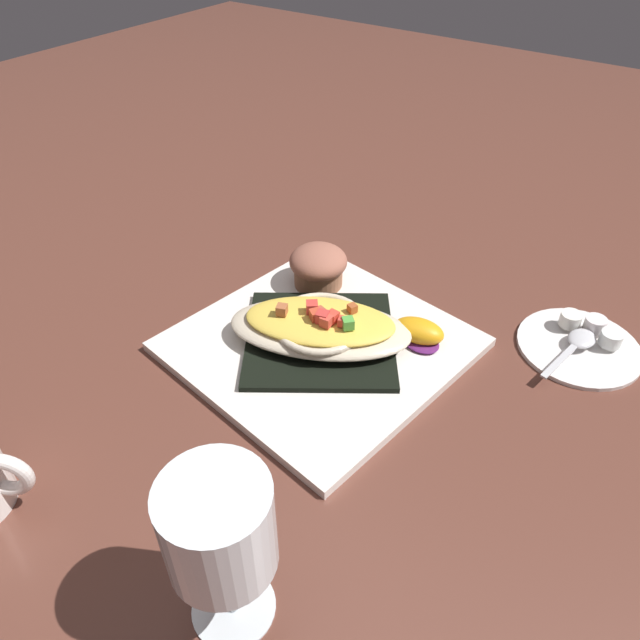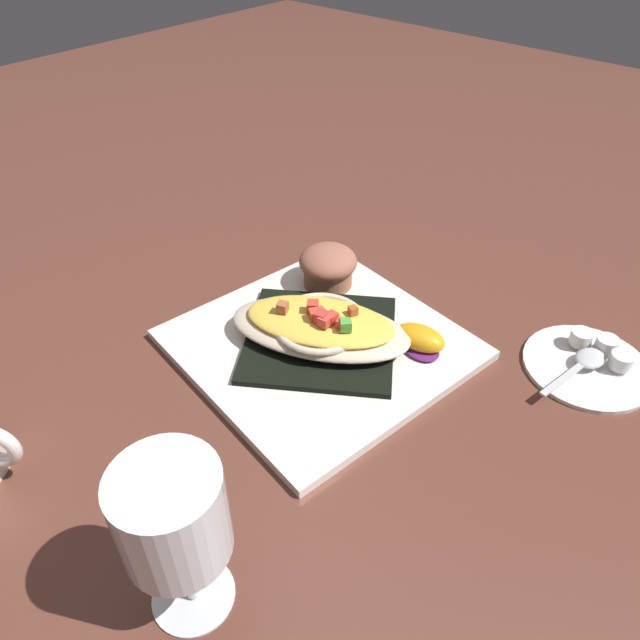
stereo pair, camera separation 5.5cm
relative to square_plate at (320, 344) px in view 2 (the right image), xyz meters
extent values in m
plane|color=brown|center=(0.00, 0.00, -0.01)|extent=(2.60, 2.60, 0.00)
cube|color=white|center=(0.00, 0.00, 0.00)|extent=(0.32, 0.32, 0.01)
cube|color=black|center=(0.00, 0.00, 0.01)|extent=(0.23, 0.23, 0.01)
ellipsoid|color=beige|center=(0.00, 0.00, 0.02)|extent=(0.23, 0.18, 0.02)
torus|color=beige|center=(0.00, 0.00, 0.03)|extent=(0.14, 0.14, 0.01)
ellipsoid|color=#EAC448|center=(0.00, 0.00, 0.03)|extent=(0.18, 0.15, 0.02)
cube|color=#AE5127|center=(-0.02, -0.03, 0.05)|extent=(0.01, 0.01, 0.01)
cube|color=#D63C37|center=(0.01, 0.00, 0.05)|extent=(0.02, 0.02, 0.01)
cube|color=#DA4837|center=(-0.02, 0.01, 0.05)|extent=(0.01, 0.01, 0.01)
cube|color=#52A63D|center=(-0.04, 0.00, 0.05)|extent=(0.02, 0.02, 0.01)
cube|color=#DA4230|center=(-0.02, 0.00, 0.05)|extent=(0.01, 0.01, 0.01)
cube|color=#CB472B|center=(0.00, 0.01, 0.05)|extent=(0.02, 0.02, 0.01)
cube|color=red|center=(0.01, 0.00, 0.05)|extent=(0.02, 0.02, 0.01)
cube|color=#AA4E36|center=(0.00, 0.00, 0.05)|extent=(0.01, 0.01, 0.01)
cube|color=red|center=(-0.01, 0.01, 0.05)|extent=(0.02, 0.02, 0.01)
cube|color=#D63F31|center=(-0.03, 0.00, 0.05)|extent=(0.01, 0.01, 0.01)
cube|color=#AE5E36|center=(0.04, 0.02, 0.05)|extent=(0.01, 0.01, 0.01)
cylinder|color=#9A6143|center=(0.06, -0.09, 0.02)|extent=(0.06, 0.06, 0.03)
ellipsoid|color=#9B5C49|center=(0.06, -0.09, 0.04)|extent=(0.07, 0.07, 0.04)
ellipsoid|color=#4C0F23|center=(0.06, -0.09, 0.05)|extent=(0.03, 0.03, 0.01)
ellipsoid|color=#581D5E|center=(-0.09, -0.06, 0.01)|extent=(0.06, 0.05, 0.01)
ellipsoid|color=orange|center=(-0.09, -0.06, 0.02)|extent=(0.06, 0.04, 0.03)
cylinder|color=white|center=(-0.11, 0.28, 0.00)|extent=(0.06, 0.06, 0.00)
cylinder|color=white|center=(-0.11, 0.28, 0.03)|extent=(0.01, 0.01, 0.07)
cylinder|color=white|center=(-0.11, 0.28, 0.10)|extent=(0.07, 0.07, 0.07)
cylinder|color=silver|center=(-0.11, 0.28, 0.09)|extent=(0.06, 0.06, 0.04)
cylinder|color=white|center=(-0.24, -0.17, 0.00)|extent=(0.14, 0.14, 0.01)
ellipsoid|color=silver|center=(-0.24, -0.17, 0.01)|extent=(0.03, 0.04, 0.01)
cube|color=silver|center=(-0.23, -0.12, 0.01)|extent=(0.02, 0.07, 0.00)
cylinder|color=white|center=(-0.27, -0.18, 0.01)|extent=(0.02, 0.02, 0.02)
cylinder|color=white|center=(-0.24, -0.20, 0.01)|extent=(0.02, 0.02, 0.02)
cylinder|color=white|center=(-0.22, -0.19, 0.01)|extent=(0.02, 0.02, 0.02)
camera|label=1|loc=(-0.29, 0.41, 0.44)|focal=33.35mm
camera|label=2|loc=(-0.33, 0.37, 0.44)|focal=33.35mm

